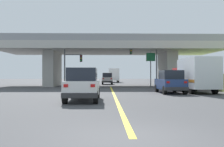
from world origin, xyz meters
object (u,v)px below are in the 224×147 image
object	(u,v)px
suv_crossing	(170,82)
sedan_oncoming	(107,79)
semi_truck_distant	(114,75)
traffic_signal_farside	(71,63)
suv_lead	(83,85)
traffic_signal_nearside	(148,58)
highway_sign	(151,61)
box_truck	(195,75)

from	to	relation	value
suv_crossing	sedan_oncoming	bearing A→B (deg)	102.76
semi_truck_distant	traffic_signal_farside	bearing A→B (deg)	-104.83
suv_lead	sedan_oncoming	xyz separation A→B (m)	(1.67, 29.53, -0.00)
suv_lead	sedan_oncoming	size ratio (longest dim) A/B	0.98
traffic_signal_nearside	highway_sign	xyz separation A→B (m)	(0.77, 2.11, -0.30)
box_truck	traffic_signal_farside	distance (m)	16.81
suv_lead	traffic_signal_nearside	size ratio (longest dim) A/B	0.74
traffic_signal_farside	semi_truck_distant	xyz separation A→B (m)	(6.49, 24.50, -1.52)
box_truck	sedan_oncoming	world-z (taller)	box_truck
highway_sign	suv_crossing	bearing A→B (deg)	-93.05
traffic_signal_farside	highway_sign	world-z (taller)	traffic_signal_farside
suv_lead	traffic_signal_nearside	world-z (taller)	traffic_signal_nearside
suv_lead	semi_truck_distant	world-z (taller)	semi_truck_distant
suv_crossing	highway_sign	size ratio (longest dim) A/B	0.86
suv_crossing	sedan_oncoming	xyz separation A→B (m)	(-5.43, 23.04, 0.00)
highway_sign	suv_lead	bearing A→B (deg)	-111.22
box_truck	traffic_signal_nearside	size ratio (longest dim) A/B	1.12
sedan_oncoming	traffic_signal_farside	bearing A→B (deg)	-113.29
traffic_signal_farside	highway_sign	size ratio (longest dim) A/B	1.03
suv_crossing	highway_sign	world-z (taller)	highway_sign
sedan_oncoming	semi_truck_distant	size ratio (longest dim) A/B	0.64
suv_lead	traffic_signal_farside	bearing A→B (deg)	100.22
highway_sign	sedan_oncoming	bearing A→B (deg)	123.36
traffic_signal_farside	highway_sign	bearing A→B (deg)	10.63
sedan_oncoming	traffic_signal_nearside	distance (m)	13.01
suv_crossing	traffic_signal_farside	world-z (taller)	traffic_signal_farside
suv_lead	traffic_signal_nearside	distance (m)	19.60
suv_lead	semi_truck_distant	xyz separation A→B (m)	(3.23, 42.59, 0.64)
suv_crossing	semi_truck_distant	size ratio (longest dim) A/B	0.59
box_truck	semi_truck_distant	xyz separation A→B (m)	(-6.41, 35.19, 0.02)
suv_crossing	suv_lead	bearing A→B (deg)	-138.10
suv_lead	semi_truck_distant	size ratio (longest dim) A/B	0.63
suv_lead	traffic_signal_nearside	bearing A→B (deg)	68.65
traffic_signal_nearside	traffic_signal_farside	bearing A→B (deg)	179.82
traffic_signal_nearside	suv_lead	bearing A→B (deg)	-111.35
suv_crossing	box_truck	bearing A→B (deg)	19.39
suv_crossing	sedan_oncoming	world-z (taller)	same
sedan_oncoming	traffic_signal_farside	xyz separation A→B (m)	(-4.93, -11.44, 2.16)
semi_truck_distant	suv_crossing	bearing A→B (deg)	-83.88
suv_lead	box_truck	distance (m)	12.16
suv_crossing	box_truck	xyz separation A→B (m)	(2.53, 0.92, 0.62)
traffic_signal_nearside	highway_sign	distance (m)	2.27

